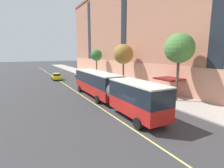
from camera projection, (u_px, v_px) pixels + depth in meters
ground_plane at (131, 122)px, 16.09m from camera, size 260.00×260.00×0.00m
sidewalk at (176, 101)px, 22.92m from camera, size 5.49×160.00×0.15m
city_bus at (108, 87)px, 21.85m from camera, size 3.00×19.36×3.60m
parked_car_silver_1 at (81, 74)px, 45.10m from camera, size 1.96×4.33×1.56m
parked_car_red_3 at (133, 92)px, 24.69m from camera, size 2.03×4.83×1.56m
taxi_cab at (56, 76)px, 41.21m from camera, size 2.06×4.73×1.56m
street_tree_mid_block at (179, 49)px, 21.75m from camera, size 3.72×3.72×8.57m
street_tree_far_uptown at (123, 54)px, 33.35m from camera, size 3.78×3.78×7.79m
street_tree_far_downtown at (96, 55)px, 44.88m from camera, size 2.99×2.99×7.05m
fire_hydrant at (105, 81)px, 36.19m from camera, size 0.42×0.24×0.72m
lane_centerline at (109, 113)px, 18.34m from camera, size 0.16×140.00×0.01m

